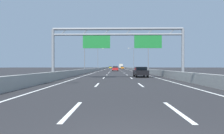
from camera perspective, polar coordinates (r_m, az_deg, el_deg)
name	(u,v)px	position (r m, az deg, el deg)	size (l,w,h in m)	color
ground_plane	(116,69)	(102.94, 1.10, -0.63)	(260.00, 260.00, 0.00)	#262628
lane_dash_left_0	(72,111)	(6.77, -12.03, -12.92)	(0.16, 3.00, 0.01)	white
lane_dash_left_1	(97,85)	(15.58, -4.55, -5.45)	(0.16, 3.00, 0.01)	white
lane_dash_left_2	(104,78)	(24.52, -2.54, -3.37)	(0.16, 3.00, 0.01)	white
lane_dash_left_3	(107,75)	(33.50, -1.61, -2.41)	(0.16, 3.00, 0.01)	white
lane_dash_left_4	(109,73)	(42.48, -1.07, -1.85)	(0.16, 3.00, 0.01)	white
lane_dash_left_5	(110,72)	(51.47, -0.72, -1.48)	(0.16, 3.00, 0.01)	white
lane_dash_left_6	(110,71)	(60.47, -0.48, -1.23)	(0.16, 3.00, 0.01)	white
lane_dash_left_7	(111,70)	(69.46, -0.30, -1.04)	(0.16, 3.00, 0.01)	white
lane_dash_left_8	(111,70)	(78.46, -0.16, -0.89)	(0.16, 3.00, 0.01)	white
lane_dash_left_9	(112,70)	(87.45, -0.04, -0.78)	(0.16, 3.00, 0.01)	white
lane_dash_left_10	(112,69)	(96.45, 0.05, -0.68)	(0.16, 3.00, 0.01)	white
lane_dash_left_11	(112,69)	(105.45, 0.12, -0.61)	(0.16, 3.00, 0.01)	white
lane_dash_left_12	(113,69)	(114.45, 0.18, -0.54)	(0.16, 3.00, 0.01)	white
lane_dash_left_13	(113,69)	(123.45, 0.24, -0.48)	(0.16, 3.00, 0.01)	white
lane_dash_left_14	(113,68)	(132.45, 0.29, -0.43)	(0.16, 3.00, 0.01)	white
lane_dash_left_15	(113,68)	(141.44, 0.33, -0.39)	(0.16, 3.00, 0.01)	white
lane_dash_left_16	(113,68)	(150.44, 0.36, -0.36)	(0.16, 3.00, 0.01)	white
lane_dash_left_17	(113,68)	(159.44, 0.39, -0.32)	(0.16, 3.00, 0.01)	white
lane_dash_right_0	(177,111)	(6.94, 19.16, -12.61)	(0.16, 3.00, 0.01)	white
lane_dash_right_1	(141,85)	(15.65, 8.75, -5.42)	(0.16, 3.00, 0.01)	white
lane_dash_right_2	(131,78)	(24.57, 5.88, -3.37)	(0.16, 3.00, 0.01)	white
lane_dash_right_3	(127,75)	(33.53, 4.55, -2.40)	(0.16, 3.00, 0.01)	white
lane_dash_right_4	(124,73)	(42.51, 3.79, -1.85)	(0.16, 3.00, 0.01)	white
lane_dash_right_5	(123,72)	(51.49, 3.29, -1.48)	(0.16, 3.00, 0.01)	white
lane_dash_right_6	(122,71)	(60.48, 2.93, -1.23)	(0.16, 3.00, 0.01)	white
lane_dash_right_7	(121,70)	(69.48, 2.67, -1.04)	(0.16, 3.00, 0.01)	white
lane_dash_right_8	(120,70)	(78.47, 2.47, -0.89)	(0.16, 3.00, 0.01)	white
lane_dash_right_9	(120,70)	(87.47, 2.31, -0.78)	(0.16, 3.00, 0.01)	white
lane_dash_right_10	(119,69)	(96.46, 2.19, -0.68)	(0.16, 3.00, 0.01)	white
lane_dash_right_11	(119,69)	(105.46, 2.08, -0.61)	(0.16, 3.00, 0.01)	white
lane_dash_right_12	(118,69)	(114.46, 1.99, -0.54)	(0.16, 3.00, 0.01)	white
lane_dash_right_13	(118,69)	(123.46, 1.91, -0.48)	(0.16, 3.00, 0.01)	white
lane_dash_right_14	(118,68)	(132.45, 1.84, -0.44)	(0.16, 3.00, 0.01)	white
lane_dash_right_15	(118,68)	(141.45, 1.78, -0.39)	(0.16, 3.00, 0.01)	white
lane_dash_right_16	(118,68)	(150.45, 1.73, -0.36)	(0.16, 3.00, 0.01)	white
lane_dash_right_17	(117,68)	(159.45, 1.69, -0.32)	(0.16, 3.00, 0.01)	white
edge_line_left	(105,69)	(91.07, -2.18, -0.74)	(0.16, 176.00, 0.01)	white
edge_line_right	(126,69)	(91.11, 4.43, -0.74)	(0.16, 176.00, 0.01)	white
barrier_left	(104,68)	(113.12, -2.41, -0.31)	(0.45, 220.00, 0.95)	#9E9E99
barrier_right	(127,68)	(113.16, 4.58, -0.31)	(0.45, 220.00, 0.95)	#9E9E99
sign_gantry	(119,40)	(23.43, 2.04, 8.27)	(16.54, 0.36, 6.36)	gray
streetlamp_left_mid	(86,50)	(45.76, -8.09, 5.06)	(2.58, 0.28, 9.50)	slate
streetlamp_right_mid	(147,50)	(45.86, 10.74, 5.04)	(2.58, 0.28, 9.50)	slate
streetlamp_left_far	(98,57)	(80.27, -4.19, 2.98)	(2.58, 0.28, 9.50)	slate
streetlamp_right_far	(133,57)	(80.33, 6.50, 2.98)	(2.58, 0.28, 9.50)	slate
silver_car	(116,67)	(141.10, 1.10, -0.09)	(1.81, 4.66, 1.52)	#A8ADB2
yellow_car	(110,67)	(130.62, -0.49, -0.12)	(1.84, 4.59, 1.45)	yellow
red_car	(115,69)	(60.82, 1.00, -0.48)	(1.87, 4.69, 1.57)	red
black_car	(140,72)	(27.22, 8.69, -1.45)	(1.75, 4.35, 1.46)	black
orange_car	(122,68)	(106.93, 3.12, -0.19)	(1.70, 4.36, 1.49)	orange
box_truck	(121,66)	(121.37, 2.71, 0.28)	(2.32, 8.32, 3.00)	silver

